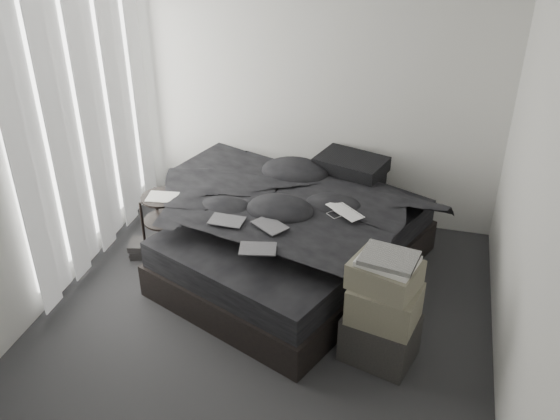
% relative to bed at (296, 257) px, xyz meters
% --- Properties ---
extents(floor, '(3.60, 4.20, 0.01)m').
position_rel_bed_xyz_m(floor, '(-0.09, -1.02, -0.15)').
color(floor, '#2C2C2F').
rests_on(floor, ground).
extents(wall_back, '(3.60, 0.01, 2.60)m').
position_rel_bed_xyz_m(wall_back, '(-0.09, 1.08, 1.15)').
color(wall_back, silver).
rests_on(wall_back, ground).
extents(wall_left, '(0.01, 4.20, 2.60)m').
position_rel_bed_xyz_m(wall_left, '(-1.89, -1.02, 1.15)').
color(wall_left, silver).
rests_on(wall_left, ground).
extents(wall_right, '(0.01, 4.20, 2.60)m').
position_rel_bed_xyz_m(wall_right, '(1.71, -1.02, 1.15)').
color(wall_right, silver).
rests_on(wall_right, ground).
extents(window_left, '(0.02, 2.00, 2.30)m').
position_rel_bed_xyz_m(window_left, '(-1.87, -0.12, 1.20)').
color(window_left, white).
rests_on(window_left, wall_left).
extents(curtain_left, '(0.06, 2.12, 2.48)m').
position_rel_bed_xyz_m(curtain_left, '(-1.82, -0.12, 1.13)').
color(curtain_left, white).
rests_on(curtain_left, wall_left).
extents(bed, '(2.39, 2.68, 0.30)m').
position_rel_bed_xyz_m(bed, '(0.00, 0.00, 0.00)').
color(bed, black).
rests_on(bed, floor).
extents(mattress, '(2.31, 2.59, 0.24)m').
position_rel_bed_xyz_m(mattress, '(0.00, 0.00, 0.27)').
color(mattress, black).
rests_on(mattress, bed).
extents(duvet, '(2.23, 2.37, 0.26)m').
position_rel_bed_xyz_m(duvet, '(-0.02, -0.05, 0.51)').
color(duvet, black).
rests_on(duvet, mattress).
extents(pillow_lower, '(0.79, 0.67, 0.15)m').
position_rel_bed_xyz_m(pillow_lower, '(0.28, 0.81, 0.46)').
color(pillow_lower, black).
rests_on(pillow_lower, mattress).
extents(pillow_upper, '(0.72, 0.59, 0.14)m').
position_rel_bed_xyz_m(pillow_upper, '(0.34, 0.76, 0.60)').
color(pillow_upper, black).
rests_on(pillow_upper, pillow_lower).
extents(laptop, '(0.42, 0.40, 0.03)m').
position_rel_bed_xyz_m(laptop, '(0.40, -0.11, 0.66)').
color(laptop, silver).
rests_on(laptop, duvet).
extents(comic_a, '(0.28, 0.19, 0.01)m').
position_rel_bed_xyz_m(comic_a, '(-0.47, -0.44, 0.65)').
color(comic_a, black).
rests_on(comic_a, duvet).
extents(comic_b, '(0.33, 0.31, 0.01)m').
position_rel_bed_xyz_m(comic_b, '(-0.12, -0.42, 0.65)').
color(comic_b, black).
rests_on(comic_b, duvet).
extents(comic_c, '(0.31, 0.24, 0.01)m').
position_rel_bed_xyz_m(comic_c, '(-0.11, -0.76, 0.66)').
color(comic_c, black).
rests_on(comic_c, duvet).
extents(side_stand, '(0.38, 0.38, 0.68)m').
position_rel_bed_xyz_m(side_stand, '(-1.17, -0.16, 0.19)').
color(side_stand, black).
rests_on(side_stand, floor).
extents(papers, '(0.29, 0.23, 0.01)m').
position_rel_bed_xyz_m(papers, '(-1.16, -0.17, 0.54)').
color(papers, white).
rests_on(papers, side_stand).
extents(floor_books, '(0.21, 0.25, 0.15)m').
position_rel_bed_xyz_m(floor_books, '(-1.49, -0.13, -0.07)').
color(floor_books, black).
rests_on(floor_books, floor).
extents(box_lower, '(0.60, 0.52, 0.38)m').
position_rel_bed_xyz_m(box_lower, '(0.87, -0.91, 0.04)').
color(box_lower, '#242424').
rests_on(box_lower, floor).
extents(box_mid, '(0.54, 0.47, 0.29)m').
position_rel_bed_xyz_m(box_mid, '(0.88, -0.92, 0.37)').
color(box_mid, '#676451').
rests_on(box_mid, box_lower).
extents(box_upper, '(0.55, 0.49, 0.20)m').
position_rel_bed_xyz_m(box_upper, '(0.86, -0.91, 0.61)').
color(box_upper, '#676451').
rests_on(box_upper, box_mid).
extents(art_book_white, '(0.46, 0.40, 0.04)m').
position_rel_bed_xyz_m(art_book_white, '(0.87, -0.91, 0.73)').
color(art_book_white, silver).
rests_on(art_book_white, box_upper).
extents(art_book_snake, '(0.42, 0.36, 0.04)m').
position_rel_bed_xyz_m(art_book_snake, '(0.88, -0.92, 0.77)').
color(art_book_snake, silver).
rests_on(art_book_snake, art_book_white).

